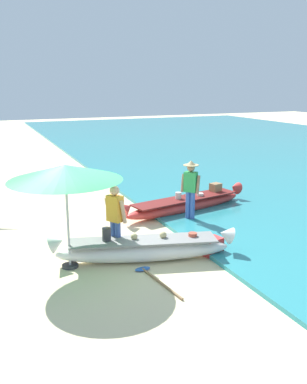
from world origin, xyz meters
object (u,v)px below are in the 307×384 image
at_px(boat_red_midground, 186,204).
at_px(paddle, 154,278).
at_px(person_vendor_hatted, 191,187).
at_px(cooler_box, 212,246).
at_px(boat_white_foreground, 143,249).
at_px(patio_umbrella_large, 65,173).
at_px(person_tourist_customer, 115,217).

height_order(boat_red_midground, paddle, boat_red_midground).
distance_m(boat_red_midground, person_vendor_hatted, 1.23).
relative_size(boat_red_midground, cooler_box, 9.67).
distance_m(boat_white_foreground, patio_umbrella_large, 2.47).
height_order(patio_umbrella_large, cooler_box, patio_umbrella_large).
height_order(patio_umbrella_large, paddle, patio_umbrella_large).
xyz_separation_m(boat_red_midground, paddle, (-2.76, -3.94, -0.23)).
xyz_separation_m(person_tourist_customer, cooler_box, (2.13, -0.76, -0.76)).
bearing_deg(patio_umbrella_large, paddle, -40.49).
bearing_deg(paddle, boat_red_midground, 54.94).
bearing_deg(boat_white_foreground, paddle, -98.35).
bearing_deg(boat_red_midground, boat_white_foreground, -131.39).
relative_size(boat_white_foreground, person_vendor_hatted, 2.32).
height_order(person_vendor_hatted, person_tourist_customer, person_vendor_hatted).
distance_m(person_tourist_customer, cooler_box, 2.38).
bearing_deg(patio_umbrella_large, cooler_box, -10.37).
distance_m(boat_red_midground, paddle, 4.82).
bearing_deg(person_tourist_customer, person_vendor_hatted, 30.16).
xyz_separation_m(person_vendor_hatted, cooler_box, (-0.67, -2.38, -0.85)).
xyz_separation_m(boat_white_foreground, paddle, (-0.14, -0.96, -0.25)).
height_order(boat_red_midground, cooler_box, boat_red_midground).
distance_m(boat_white_foreground, boat_red_midground, 3.97).
relative_size(boat_red_midground, paddle, 2.82).
height_order(boat_red_midground, patio_umbrella_large, patio_umbrella_large).
bearing_deg(boat_red_midground, person_vendor_hatted, -110.39).
relative_size(person_tourist_customer, patio_umbrella_large, 0.71).
height_order(boat_white_foreground, cooler_box, boat_white_foreground).
distance_m(person_tourist_customer, patio_umbrella_large, 1.62).
xyz_separation_m(boat_white_foreground, person_tourist_customer, (-0.50, 0.46, 0.68)).
xyz_separation_m(boat_red_midground, patio_umbrella_large, (-4.25, -2.68, 1.86)).
height_order(boat_white_foreground, person_tourist_customer, person_tourist_customer).
xyz_separation_m(boat_red_midground, person_vendor_hatted, (-0.33, -0.89, 0.79)).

